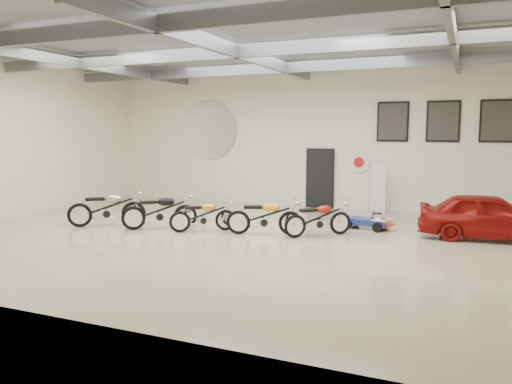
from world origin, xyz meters
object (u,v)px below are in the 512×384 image
at_px(banner_stand, 379,188).
at_px(motorcycle_yellow, 264,216).
at_px(go_kart, 371,220).
at_px(motorcycle_silver, 107,207).
at_px(vintage_car, 490,216).
at_px(motorcycle_gold, 203,215).
at_px(motorcycle_black, 160,210).
at_px(motorcycle_red, 318,218).

distance_m(banner_stand, motorcycle_yellow, 5.23).
distance_m(banner_stand, go_kart, 2.92).
xyz_separation_m(motorcycle_silver, vintage_car, (10.31, 2.46, 0.04)).
relative_size(motorcycle_gold, motorcycle_yellow, 0.90).
bearing_deg(motorcycle_gold, motorcycle_silver, 152.48).
distance_m(banner_stand, motorcycle_black, 7.40).
height_order(go_kart, vintage_car, vintage_car).
distance_m(banner_stand, motorcycle_red, 4.41).
relative_size(banner_stand, motorcycle_gold, 0.95).
xyz_separation_m(banner_stand, motorcycle_black, (-5.32, -5.13, -0.33)).
bearing_deg(banner_stand, motorcycle_silver, -140.53).
relative_size(banner_stand, go_kart, 1.12).
bearing_deg(motorcycle_red, motorcycle_silver, 146.91).
height_order(banner_stand, motorcycle_yellow, banner_stand).
bearing_deg(go_kart, vintage_car, 8.17).
bearing_deg(motorcycle_red, motorcycle_gold, 148.67).
distance_m(motorcycle_black, motorcycle_red, 4.53).
height_order(motorcycle_silver, motorcycle_red, motorcycle_silver).
xyz_separation_m(motorcycle_black, motorcycle_gold, (1.32, 0.16, -0.07)).
xyz_separation_m(motorcycle_gold, motorcycle_yellow, (1.75, 0.26, 0.05)).
bearing_deg(motorcycle_yellow, motorcycle_red, -2.09).
bearing_deg(motorcycle_black, motorcycle_silver, 153.29).
bearing_deg(motorcycle_yellow, motorcycle_silver, 170.17).
height_order(motorcycle_silver, motorcycle_black, motorcycle_silver).
relative_size(motorcycle_silver, vintage_car, 0.62).
bearing_deg(motorcycle_red, banner_stand, 35.50).
relative_size(motorcycle_silver, go_kart, 1.41).
height_order(motorcycle_black, motorcycle_red, motorcycle_black).
bearing_deg(banner_stand, motorcycle_gold, -127.07).
xyz_separation_m(motorcycle_silver, go_kart, (7.24, 2.56, -0.29)).
xyz_separation_m(motorcycle_black, motorcycle_yellow, (3.07, 0.42, -0.02)).
bearing_deg(motorcycle_red, vintage_car, -25.07).
relative_size(banner_stand, motorcycle_red, 0.91).
height_order(motorcycle_gold, motorcycle_yellow, motorcycle_yellow).
bearing_deg(vintage_car, go_kart, 83.40).
distance_m(banner_stand, motorcycle_silver, 8.83).
bearing_deg(vintage_car, motorcycle_silver, 98.61).
distance_m(motorcycle_gold, motorcycle_yellow, 1.77).
xyz_separation_m(banner_stand, motorcycle_red, (-0.86, -4.31, -0.37)).
xyz_separation_m(motorcycle_gold, motorcycle_red, (3.13, 0.66, 0.02)).
bearing_deg(banner_stand, motorcycle_yellow, -113.79).
height_order(banner_stand, go_kart, banner_stand).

